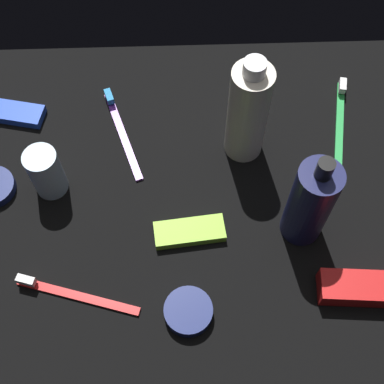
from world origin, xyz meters
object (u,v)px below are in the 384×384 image
toothbrush_red (70,293)px  toothpaste_box_red (383,289)px  bodywash_bottle (248,112)px  cream_tin_left (188,311)px  toothbrush_purple (121,129)px  deodorant_stick (46,172)px  snack_bar_lime (190,232)px  toothbrush_green (340,119)px  snack_bar_blue (13,113)px  lotion_bottle (310,203)px

toothbrush_red → toothpaste_box_red: 43.51cm
bodywash_bottle → cream_tin_left: 29.99cm
toothbrush_purple → cream_tin_left: 32.56cm
deodorant_stick → toothpaste_box_red: (47.63, -18.71, -2.77)cm
toothbrush_red → snack_bar_lime: size_ratio=1.69×
toothbrush_green → toothpaste_box_red: 29.69cm
toothbrush_purple → snack_bar_blue: bearing=168.3°
snack_bar_lime → cream_tin_left: 12.02cm
bodywash_bottle → toothbrush_green: bodywash_bottle is taller
bodywash_bottle → snack_bar_lime: bearing=-121.0°
lotion_bottle → deodorant_stick: bearing=167.6°
deodorant_stick → snack_bar_blue: deodorant_stick is taller
lotion_bottle → bodywash_bottle: bearing=117.0°
toothbrush_green → snack_bar_blue: 54.70cm
bodywash_bottle → toothbrush_red: (-26.10, -23.97, -8.62)cm
snack_bar_blue → cream_tin_left: bearing=-38.4°
toothbrush_purple → snack_bar_lime: toothbrush_purple is taller
toothpaste_box_red → bodywash_bottle: bearing=129.0°
snack_bar_lime → snack_bar_blue: size_ratio=1.00×
lotion_bottle → bodywash_bottle: 16.48cm
toothbrush_red → snack_bar_lime: (16.99, 8.81, 0.14)cm
snack_bar_lime → cream_tin_left: size_ratio=1.54×
deodorant_stick → lotion_bottle: bearing=-12.4°
bodywash_bottle → cream_tin_left: bodywash_bottle is taller
snack_bar_lime → toothbrush_red: bearing=-158.7°
snack_bar_blue → cream_tin_left: (28.39, -34.67, 0.20)cm
toothpaste_box_red → snack_bar_blue: bearing=153.8°
toothbrush_purple → cream_tin_left: (10.23, -30.91, 0.34)cm
cream_tin_left → snack_bar_lime: bearing=87.5°
bodywash_bottle → toothbrush_green: (16.58, 4.55, -8.62)cm
deodorant_stick → toothbrush_green: bearing=13.2°
bodywash_bottle → toothpaste_box_red: (17.38, -25.10, -7.63)cm
toothbrush_red → cream_tin_left: bearing=-11.0°
bodywash_bottle → toothpaste_box_red: 31.47cm
deodorant_stick → snack_bar_lime: 23.16cm
lotion_bottle → toothbrush_green: bearing=64.6°
lotion_bottle → toothpaste_box_red: lotion_bottle is taller
snack_bar_blue → snack_bar_lime: bearing=-25.8°
lotion_bottle → deodorant_stick: 38.78cm
lotion_bottle → deodorant_stick: lotion_bottle is taller
snack_bar_lime → deodorant_stick: bearing=151.4°
deodorant_stick → toothbrush_purple: (10.37, 10.14, -3.77)cm
bodywash_bottle → cream_tin_left: size_ratio=2.97×
deodorant_stick → toothbrush_purple: size_ratio=0.50×
toothbrush_purple → toothbrush_green: same height
toothbrush_green → snack_bar_lime: bearing=-142.5°
toothbrush_red → toothpaste_box_red: size_ratio=1.00×
lotion_bottle → snack_bar_lime: (-16.57, -0.50, -7.33)cm
lotion_bottle → bodywash_bottle: (-7.45, 14.65, 1.15)cm
lotion_bottle → toothbrush_red: bearing=-164.5°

